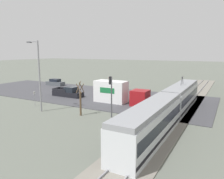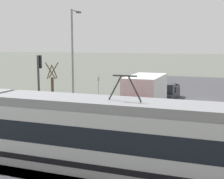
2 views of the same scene
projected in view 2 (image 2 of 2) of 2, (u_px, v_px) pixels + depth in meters
name	position (u px, v px, depth m)	size (l,w,h in m)	color
ground_plane	(199.00, 102.00, 31.93)	(320.00, 320.00, 0.00)	#60665B
road_surface	(199.00, 101.00, 31.92)	(17.15, 48.60, 0.08)	#424247
rail_bed	(160.00, 178.00, 13.66)	(65.09, 4.40, 0.22)	gray
light_rail_tram	(4.00, 125.00, 16.25)	(26.16, 2.56, 4.44)	silver
box_truck	(141.00, 101.00, 23.23)	(2.47, 8.67, 3.36)	maroon
pickup_truck	(166.00, 93.00, 32.57)	(2.00, 5.72, 1.78)	black
traffic_light_pole	(39.00, 79.00, 22.86)	(0.28, 0.47, 5.05)	#47474C
street_tree	(53.00, 90.00, 26.93)	(1.03, 0.85, 4.32)	brown
street_lamp_near_crossing	(73.00, 49.00, 32.37)	(0.36, 1.95, 9.38)	gray
no_parking_sign	(98.00, 84.00, 35.03)	(0.32, 0.08, 2.22)	gray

